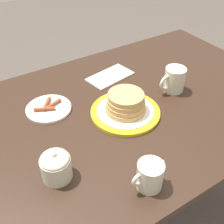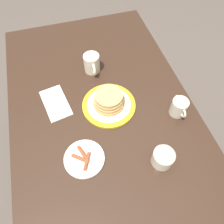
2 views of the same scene
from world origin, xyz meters
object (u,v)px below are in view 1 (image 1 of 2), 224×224
object	(u,v)px
side_plate_bacon	(49,108)
sugar_bowl	(56,166)
napkin	(110,76)
coffee_mug	(174,79)
pancake_plate	(126,106)
creamer_pitcher	(150,175)

from	to	relation	value
side_plate_bacon	sugar_bowl	xyz separation A→B (m)	(0.10, 0.30, 0.04)
sugar_bowl	napkin	distance (m)	0.55
coffee_mug	sugar_bowl	size ratio (longest dim) A/B	1.19
pancake_plate	side_plate_bacon	size ratio (longest dim) A/B	1.51
creamer_pitcher	napkin	distance (m)	0.57
sugar_bowl	napkin	bearing A→B (deg)	-137.82
pancake_plate	creamer_pitcher	xyz separation A→B (m)	(0.12, 0.29, 0.01)
creamer_pitcher	sugar_bowl	xyz separation A→B (m)	(0.20, -0.16, 0.00)
side_plate_bacon	coffee_mug	world-z (taller)	coffee_mug
coffee_mug	creamer_pitcher	distance (m)	0.48
creamer_pitcher	side_plate_bacon	bearing A→B (deg)	-77.31
side_plate_bacon	napkin	bearing A→B (deg)	-167.12
side_plate_bacon	coffee_mug	xyz separation A→B (m)	(-0.47, 0.15, 0.04)
sugar_bowl	napkin	world-z (taller)	sugar_bowl
sugar_bowl	coffee_mug	bearing A→B (deg)	-165.19
coffee_mug	side_plate_bacon	bearing A→B (deg)	-17.48
side_plate_bacon	coffee_mug	distance (m)	0.50
side_plate_bacon	napkin	distance (m)	0.32
creamer_pitcher	sugar_bowl	world-z (taller)	sugar_bowl
creamer_pitcher	napkin	xyz separation A→B (m)	(-0.21, -0.53, -0.04)
creamer_pitcher	sugar_bowl	bearing A→B (deg)	-39.16
sugar_bowl	napkin	xyz separation A→B (m)	(-0.41, -0.37, -0.04)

